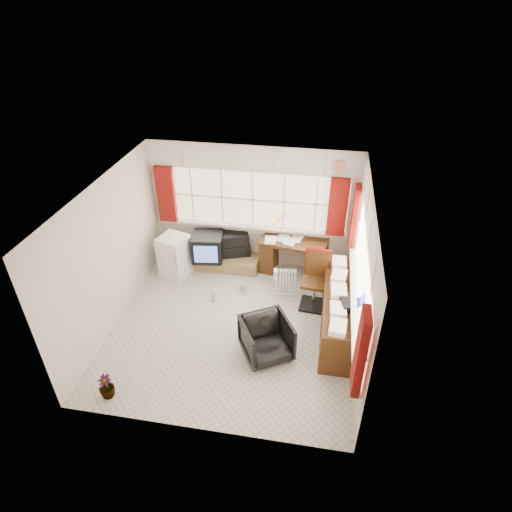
{
  "coord_description": "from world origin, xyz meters",
  "views": [
    {
      "loc": [
        1.32,
        -5.28,
        5.03
      ],
      "look_at": [
        0.31,
        0.55,
        1.12
      ],
      "focal_mm": 30.0,
      "sensor_mm": 36.0,
      "label": 1
    }
  ],
  "objects": [
    {
      "name": "window_right",
      "position": [
        1.94,
        0.0,
        0.95
      ],
      "size": [
        0.12,
        3.7,
        3.6
      ],
      "color": "beige",
      "rests_on": "room_walls"
    },
    {
      "name": "curtains",
      "position": [
        0.92,
        0.93,
        1.46
      ],
      "size": [
        3.83,
        3.83,
        1.15
      ],
      "color": "maroon",
      "rests_on": "room_walls"
    },
    {
      "name": "credenza",
      "position": [
        1.73,
        0.2,
        0.4
      ],
      "size": [
        0.5,
        2.0,
        0.85
      ],
      "color": "#492811",
      "rests_on": "ground"
    },
    {
      "name": "crt_tv",
      "position": [
        -0.85,
        1.61,
        0.52
      ],
      "size": [
        0.66,
        0.62,
        0.54
      ],
      "color": "black",
      "rests_on": "tv_bench"
    },
    {
      "name": "office_chair",
      "position": [
        0.66,
        -0.53,
        0.33
      ],
      "size": [
        0.98,
        0.98,
        0.66
      ],
      "primitive_type": "imported",
      "rotation": [
        0.0,
        0.0,
        0.52
      ],
      "color": "black",
      "rests_on": "ground"
    },
    {
      "name": "desk",
      "position": [
        0.85,
        1.8,
        0.41
      ],
      "size": [
        1.35,
        0.82,
        0.76
      ],
      "color": "#492811",
      "rests_on": "ground"
    },
    {
      "name": "file_tray",
      "position": [
        1.88,
        -0.03,
        0.81
      ],
      "size": [
        0.36,
        0.42,
        0.12
      ],
      "primitive_type": "cube",
      "rotation": [
        0.0,
        0.0,
        0.23
      ],
      "color": "black",
      "rests_on": "credenza"
    },
    {
      "name": "room_walls",
      "position": [
        0.0,
        0.0,
        1.5
      ],
      "size": [
        4.0,
        4.0,
        4.0
      ],
      "color": "beige",
      "rests_on": "ground"
    },
    {
      "name": "overhead_cabinets",
      "position": [
        0.98,
        0.98,
        2.25
      ],
      "size": [
        3.98,
        3.98,
        0.48
      ],
      "color": "silver",
      "rests_on": "room_walls"
    },
    {
      "name": "tv_bench",
      "position": [
        -0.55,
        1.72,
        0.12
      ],
      "size": [
        1.4,
        0.5,
        0.25
      ],
      "primitive_type": "cube",
      "color": "#987C4C",
      "rests_on": "ground"
    },
    {
      "name": "radiator",
      "position": [
        0.79,
        1.04,
        0.22
      ],
      "size": [
        0.37,
        0.17,
        0.55
      ],
      "color": "white",
      "rests_on": "ground"
    },
    {
      "name": "flower_vase",
      "position": [
        -1.44,
        -1.7,
        0.2
      ],
      "size": [
        0.28,
        0.28,
        0.39
      ],
      "primitive_type": "imported",
      "rotation": [
        0.0,
        0.0,
        -0.32
      ],
      "color": "black",
      "rests_on": "ground"
    },
    {
      "name": "spray_bottle_b",
      "position": [
        -0.01,
        1.01,
        0.09
      ],
      "size": [
        0.12,
        0.12,
        0.18
      ],
      "primitive_type": "imported",
      "rotation": [
        0.0,
        0.0,
        -0.62
      ],
      "color": "#80BEB5",
      "rests_on": "ground"
    },
    {
      "name": "hifi_stack",
      "position": [
        -0.4,
        1.9,
        0.48
      ],
      "size": [
        0.76,
        0.61,
        0.48
      ],
      "color": "black",
      "rests_on": "tv_bench"
    },
    {
      "name": "task_chair",
      "position": [
        1.32,
        0.91,
        0.58
      ],
      "size": [
        0.49,
        0.51,
        1.08
      ],
      "color": "black",
      "rests_on": "ground"
    },
    {
      "name": "spray_bottle_a",
      "position": [
        -0.49,
        0.65,
        0.14
      ],
      "size": [
        0.13,
        0.13,
        0.28
      ],
      "primitive_type": "imported",
      "rotation": [
        0.0,
        0.0,
        0.23
      ],
      "color": "silver",
      "rests_on": "ground"
    },
    {
      "name": "mini_fridge",
      "position": [
        -1.45,
        1.33,
        0.42
      ],
      "size": [
        0.62,
        0.63,
        0.85
      ],
      "color": "white",
      "rests_on": "ground"
    },
    {
      "name": "desk_lamp",
      "position": [
        0.6,
        2.02,
        1.05
      ],
      "size": [
        0.2,
        0.19,
        0.47
      ],
      "color": "yellow",
      "rests_on": "desk"
    },
    {
      "name": "window_back",
      "position": [
        0.0,
        1.94,
        0.95
      ],
      "size": [
        3.7,
        0.12,
        3.6
      ],
      "color": "beige",
      "rests_on": "room_walls"
    },
    {
      "name": "ground",
      "position": [
        0.0,
        0.0,
        0.0
      ],
      "size": [
        4.0,
        4.0,
        0.0
      ],
      "primitive_type": "plane",
      "color": "beige",
      "rests_on": "ground"
    }
  ]
}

